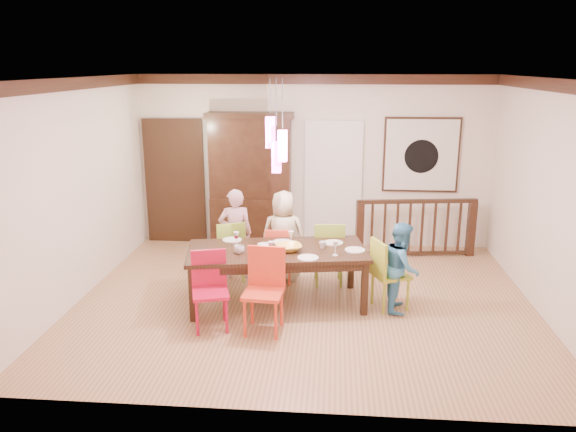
# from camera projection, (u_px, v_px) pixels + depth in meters

# --- Properties ---
(floor) EXTENTS (6.00, 6.00, 0.00)m
(floor) POSITION_uv_depth(u_px,v_px,m) (304.00, 300.00, 7.52)
(floor) COLOR #9B6C4B
(floor) RESTS_ON ground
(ceiling) EXTENTS (6.00, 6.00, 0.00)m
(ceiling) POSITION_uv_depth(u_px,v_px,m) (306.00, 78.00, 6.76)
(ceiling) COLOR white
(ceiling) RESTS_ON wall_back
(wall_back) EXTENTS (6.00, 0.00, 6.00)m
(wall_back) POSITION_uv_depth(u_px,v_px,m) (313.00, 162.00, 9.54)
(wall_back) COLOR beige
(wall_back) RESTS_ON floor
(wall_left) EXTENTS (0.00, 5.00, 5.00)m
(wall_left) POSITION_uv_depth(u_px,v_px,m) (78.00, 191.00, 7.38)
(wall_left) COLOR beige
(wall_left) RESTS_ON floor
(wall_right) EXTENTS (0.00, 5.00, 5.00)m
(wall_right) POSITION_uv_depth(u_px,v_px,m) (548.00, 200.00, 6.89)
(wall_right) COLOR beige
(wall_right) RESTS_ON floor
(crown_molding) EXTENTS (6.00, 5.00, 0.16)m
(crown_molding) POSITION_uv_depth(u_px,v_px,m) (306.00, 85.00, 6.78)
(crown_molding) COLOR black
(crown_molding) RESTS_ON wall_back
(panel_door) EXTENTS (1.04, 0.07, 2.24)m
(panel_door) POSITION_uv_depth(u_px,v_px,m) (175.00, 183.00, 9.79)
(panel_door) COLOR black
(panel_door) RESTS_ON wall_back
(white_doorway) EXTENTS (0.97, 0.05, 2.22)m
(white_doorway) POSITION_uv_depth(u_px,v_px,m) (333.00, 186.00, 9.58)
(white_doorway) COLOR silver
(white_doorway) RESTS_ON wall_back
(painting) EXTENTS (1.25, 0.06, 1.25)m
(painting) POSITION_uv_depth(u_px,v_px,m) (421.00, 155.00, 9.32)
(painting) COLOR black
(painting) RESTS_ON wall_back
(pendant_cluster) EXTENTS (0.27, 0.21, 1.14)m
(pendant_cluster) POSITION_uv_depth(u_px,v_px,m) (276.00, 145.00, 6.89)
(pendant_cluster) COLOR #EB46B3
(pendant_cluster) RESTS_ON ceiling
(dining_table) EXTENTS (2.44, 1.41, 0.75)m
(dining_table) POSITION_uv_depth(u_px,v_px,m) (277.00, 255.00, 7.26)
(dining_table) COLOR black
(dining_table) RESTS_ON floor
(chair_far_left) EXTENTS (0.54, 0.54, 0.91)m
(chair_far_left) POSITION_uv_depth(u_px,v_px,m) (229.00, 246.00, 8.10)
(chair_far_left) COLOR #8FB934
(chair_far_left) RESTS_ON floor
(chair_far_mid) EXTENTS (0.40, 0.40, 0.84)m
(chair_far_mid) POSITION_uv_depth(u_px,v_px,m) (279.00, 251.00, 8.03)
(chair_far_mid) COLOR #E6452B
(chair_far_mid) RESTS_ON floor
(chair_far_right) EXTENTS (0.46, 0.46, 0.93)m
(chair_far_right) POSITION_uv_depth(u_px,v_px,m) (329.00, 248.00, 7.98)
(chair_far_right) COLOR olive
(chair_far_right) RESTS_ON floor
(chair_near_left) EXTENTS (0.52, 0.52, 0.93)m
(chair_near_left) POSITION_uv_depth(u_px,v_px,m) (210.00, 287.00, 6.60)
(chair_near_left) COLOR #B70D2E
(chair_near_left) RESTS_ON floor
(chair_near_mid) EXTENTS (0.49, 0.49, 0.99)m
(chair_near_mid) POSITION_uv_depth(u_px,v_px,m) (263.00, 286.00, 6.51)
(chair_near_mid) COLOR red
(chair_near_mid) RESTS_ON floor
(chair_end_right) EXTENTS (0.54, 0.54, 0.92)m
(chair_end_right) POSITION_uv_depth(u_px,v_px,m) (391.00, 269.00, 7.18)
(chair_end_right) COLOR #9FAF27
(chair_end_right) RESTS_ON floor
(china_hutch) EXTENTS (1.45, 0.46, 2.29)m
(china_hutch) POSITION_uv_depth(u_px,v_px,m) (251.00, 181.00, 9.51)
(china_hutch) COLOR black
(china_hutch) RESTS_ON floor
(balustrade) EXTENTS (1.98, 0.34, 0.96)m
(balustrade) POSITION_uv_depth(u_px,v_px,m) (416.00, 227.00, 9.12)
(balustrade) COLOR black
(balustrade) RESTS_ON floor
(person_far_left) EXTENTS (0.55, 0.42, 1.34)m
(person_far_left) POSITION_uv_depth(u_px,v_px,m) (236.00, 234.00, 8.16)
(person_far_left) COLOR #EFB5C8
(person_far_left) RESTS_ON floor
(person_far_mid) EXTENTS (0.66, 0.44, 1.33)m
(person_far_mid) POSITION_uv_depth(u_px,v_px,m) (283.00, 236.00, 8.08)
(person_far_mid) COLOR beige
(person_far_mid) RESTS_ON floor
(person_end_right) EXTENTS (0.50, 0.61, 1.16)m
(person_end_right) POSITION_uv_depth(u_px,v_px,m) (402.00, 267.00, 7.11)
(person_end_right) COLOR #438EBD
(person_end_right) RESTS_ON floor
(serving_bowl) EXTENTS (0.41, 0.41, 0.08)m
(serving_bowl) POSITION_uv_depth(u_px,v_px,m) (289.00, 248.00, 7.18)
(serving_bowl) COLOR yellow
(serving_bowl) RESTS_ON dining_table
(small_bowl) EXTENTS (0.23, 0.23, 0.06)m
(small_bowl) POSITION_uv_depth(u_px,v_px,m) (264.00, 246.00, 7.28)
(small_bowl) COLOR white
(small_bowl) RESTS_ON dining_table
(cup_left) EXTENTS (0.17, 0.17, 0.10)m
(cup_left) POSITION_uv_depth(u_px,v_px,m) (239.00, 250.00, 7.07)
(cup_left) COLOR silver
(cup_left) RESTS_ON dining_table
(cup_right) EXTENTS (0.10, 0.10, 0.09)m
(cup_right) POSITION_uv_depth(u_px,v_px,m) (323.00, 245.00, 7.28)
(cup_right) COLOR silver
(cup_right) RESTS_ON dining_table
(plate_far_left) EXTENTS (0.26, 0.26, 0.01)m
(plate_far_left) POSITION_uv_depth(u_px,v_px,m) (232.00, 240.00, 7.61)
(plate_far_left) COLOR white
(plate_far_left) RESTS_ON dining_table
(plate_far_mid) EXTENTS (0.26, 0.26, 0.01)m
(plate_far_mid) POSITION_uv_depth(u_px,v_px,m) (282.00, 242.00, 7.51)
(plate_far_mid) COLOR white
(plate_far_mid) RESTS_ON dining_table
(plate_far_right) EXTENTS (0.26, 0.26, 0.01)m
(plate_far_right) POSITION_uv_depth(u_px,v_px,m) (333.00, 243.00, 7.48)
(plate_far_right) COLOR white
(plate_far_right) RESTS_ON dining_table
(plate_near_left) EXTENTS (0.26, 0.26, 0.01)m
(plate_near_left) POSITION_uv_depth(u_px,v_px,m) (213.00, 254.00, 7.05)
(plate_near_left) COLOR white
(plate_near_left) RESTS_ON dining_table
(plate_near_mid) EXTENTS (0.26, 0.26, 0.01)m
(plate_near_mid) POSITION_uv_depth(u_px,v_px,m) (308.00, 258.00, 6.90)
(plate_near_mid) COLOR white
(plate_near_mid) RESTS_ON dining_table
(plate_end_right) EXTENTS (0.26, 0.26, 0.01)m
(plate_end_right) POSITION_uv_depth(u_px,v_px,m) (355.00, 250.00, 7.19)
(plate_end_right) COLOR white
(plate_end_right) RESTS_ON dining_table
(wine_glass_a) EXTENTS (0.08, 0.08, 0.19)m
(wine_glass_a) POSITION_uv_depth(u_px,v_px,m) (236.00, 239.00, 7.36)
(wine_glass_a) COLOR #590C19
(wine_glass_a) RESTS_ON dining_table
(wine_glass_b) EXTENTS (0.08, 0.08, 0.19)m
(wine_glass_b) POSITION_uv_depth(u_px,v_px,m) (291.00, 238.00, 7.39)
(wine_glass_b) COLOR silver
(wine_glass_b) RESTS_ON dining_table
(wine_glass_c) EXTENTS (0.08, 0.08, 0.19)m
(wine_glass_c) POSITION_uv_depth(u_px,v_px,m) (271.00, 249.00, 6.96)
(wine_glass_c) COLOR #590C19
(wine_glass_c) RESTS_ON dining_table
(wine_glass_d) EXTENTS (0.08, 0.08, 0.19)m
(wine_glass_d) POSITION_uv_depth(u_px,v_px,m) (335.00, 248.00, 6.99)
(wine_glass_d) COLOR silver
(wine_glass_d) RESTS_ON dining_table
(napkin) EXTENTS (0.18, 0.14, 0.01)m
(napkin) POSITION_uv_depth(u_px,v_px,m) (267.00, 258.00, 6.90)
(napkin) COLOR #D83359
(napkin) RESTS_ON dining_table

